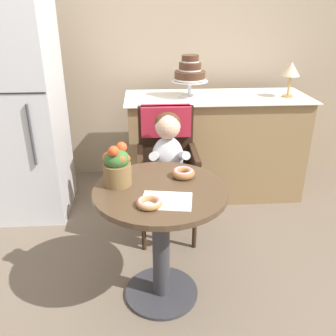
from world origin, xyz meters
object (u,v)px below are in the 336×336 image
at_px(wicker_chair, 167,152).
at_px(donut_mid, 183,173).
at_px(tiered_cake_stand, 190,73).
at_px(refrigerator, 18,112).
at_px(cafe_table, 161,222).
at_px(table_lamp, 291,71).
at_px(donut_front, 149,202).
at_px(flower_vase, 117,166).
at_px(seated_child, 168,155).

distance_m(wicker_chair, donut_mid, 0.60).
distance_m(tiered_cake_stand, refrigerator, 1.40).
xyz_separation_m(cafe_table, table_lamp, (1.14, 1.24, 0.61)).
bearing_deg(donut_front, cafe_table, 70.41).
bearing_deg(flower_vase, wicker_chair, 64.98).
bearing_deg(wicker_chair, cafe_table, -95.51).
relative_size(tiered_cake_stand, table_lamp, 1.19).
relative_size(wicker_chair, table_lamp, 3.35).
bearing_deg(tiered_cake_stand, table_lamp, -4.09).
xyz_separation_m(cafe_table, donut_front, (-0.06, -0.18, 0.23)).
xyz_separation_m(cafe_table, wicker_chair, (0.08, 0.72, 0.13)).
distance_m(cafe_table, donut_front, 0.30).
bearing_deg(seated_child, tiered_cake_stand, 72.49).
relative_size(seated_child, refrigerator, 0.43).
xyz_separation_m(donut_front, tiered_cake_stand, (0.37, 1.48, 0.36)).
bearing_deg(wicker_chair, seated_child, -89.21).
xyz_separation_m(seated_child, tiered_cake_stand, (0.23, 0.73, 0.42)).
bearing_deg(table_lamp, wicker_chair, -153.91).
distance_m(cafe_table, flower_vase, 0.40).
bearing_deg(cafe_table, flower_vase, 163.75).
height_order(wicker_chair, seated_child, seated_child).
bearing_deg(donut_mid, flower_vase, -169.44).
relative_size(wicker_chair, donut_mid, 7.23).
distance_m(flower_vase, tiered_cake_stand, 1.37).
bearing_deg(table_lamp, donut_front, -130.20).
bearing_deg(refrigerator, cafe_table, -46.33).
bearing_deg(flower_vase, tiered_cake_stand, 66.45).
height_order(flower_vase, table_lamp, table_lamp).
height_order(tiered_cake_stand, refrigerator, refrigerator).
height_order(seated_child, donut_front, seated_child).
xyz_separation_m(tiered_cake_stand, refrigerator, (-1.36, -0.20, -0.25)).
xyz_separation_m(wicker_chair, table_lamp, (1.06, 0.52, 0.48)).
xyz_separation_m(flower_vase, tiered_cake_stand, (0.54, 1.23, 0.27)).
distance_m(seated_child, donut_front, 0.76).
height_order(wicker_chair, donut_mid, wicker_chair).
xyz_separation_m(donut_mid, table_lamp, (1.00, 1.11, 0.37)).
bearing_deg(donut_front, donut_mid, 57.44).
bearing_deg(refrigerator, donut_mid, -39.18).
distance_m(donut_front, refrigerator, 1.62).
distance_m(wicker_chair, flower_vase, 0.75).
xyz_separation_m(cafe_table, tiered_cake_stand, (0.31, 1.30, 0.59)).
relative_size(seated_child, donut_front, 5.69).
height_order(cafe_table, wicker_chair, wicker_chair).
bearing_deg(refrigerator, tiered_cake_stand, 8.37).
relative_size(seated_child, flower_vase, 3.03).
bearing_deg(table_lamp, cafe_table, -132.45).
distance_m(donut_mid, flower_vase, 0.38).
xyz_separation_m(flower_vase, refrigerator, (-0.82, 1.03, 0.02)).
bearing_deg(seated_child, flower_vase, -121.44).
relative_size(cafe_table, seated_child, 0.99).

